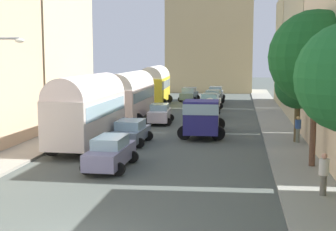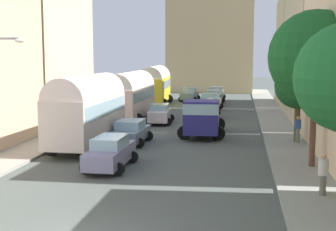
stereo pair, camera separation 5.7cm
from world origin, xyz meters
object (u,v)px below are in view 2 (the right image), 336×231
Objects in this scene: car_4 at (110,152)px; pedestrian_0 at (323,173)px; car_1 at (210,102)px; parked_bus_0 at (87,107)px; car_7 at (190,94)px; pedestrian_1 at (298,128)px; cargo_truck_0 at (202,117)px; car_3 at (216,93)px; parked_bus_1 at (130,94)px; car_5 at (130,132)px; parked_bus_2 at (155,84)px; car_0 at (206,109)px; car_6 at (160,114)px; car_2 at (214,97)px.

car_4 is 9.89m from pedestrian_0.
parked_bus_0 is at bearing -106.69° from car_1.
pedestrian_1 reaches higher than car_7.
cargo_truck_0 is 1.64× the size of car_4.
car_1 is 18.29m from pedestrian_1.
car_4 is at bearing -95.14° from car_3.
parked_bus_1 is 2.10× the size of car_7.
parked_bus_0 is 1.98× the size of car_3.
pedestrian_1 is (12.37, -8.60, -1.23)m from parked_bus_1.
car_4 reaches higher than car_5.
parked_bus_2 is 34.01m from pedestrian_0.
car_7 is (-3.03, -1.77, -0.00)m from car_3.
car_0 is at bearing 104.75° from pedestrian_0.
parked_bus_0 reaches higher than parked_bus_1.
parked_bus_0 is at bearing -89.68° from parked_bus_1.
car_7 is (0.37, 18.79, 0.01)m from car_6.
car_7 is at bearing 62.21° from parked_bus_2.
pedestrian_1 is at bearing 88.24° from pedestrian_0.
parked_bus_0 is 10.72m from car_6.
car_4 is at bearing -97.40° from car_1.
pedestrian_0 is (11.96, -8.48, -1.36)m from parked_bus_0.
car_3 is at bearing 30.25° from car_7.
cargo_truck_0 is 1.67× the size of car_1.
car_5 is (-4.12, -3.19, -0.59)m from cargo_truck_0.
parked_bus_1 reaches higher than car_6.
parked_bus_2 is (-0.13, 23.28, -0.02)m from parked_bus_0.
car_0 is 23.60m from pedestrian_0.
car_0 is 0.90× the size of car_1.
car_6 is 0.93× the size of car_7.
parked_bus_2 is 1.85× the size of car_2.
parked_bus_1 is at bearing 99.77° from car_4.
car_2 is 1.06× the size of car_7.
parked_bus_2 is at bearing 110.84° from pedestrian_0.
car_3 is (-0.40, 26.18, -0.53)m from cargo_truck_0.
pedestrian_1 reaches higher than car_3.
parked_bus_2 reaches higher than car_4.
car_5 is at bearing -76.88° from parked_bus_1.
car_1 is at bearing -90.00° from car_3.
parked_bus_0 is at bearing -146.63° from car_5.
car_2 is at bearing 83.93° from car_4.
car_2 is 1.08× the size of car_3.
cargo_truck_0 is (6.48, -18.62, -1.00)m from parked_bus_2.
pedestrian_0 reaches higher than car_4.
car_6 is at bearing -21.05° from parked_bus_1.
parked_bus_2 is at bearing 124.24° from car_0.
pedestrian_1 is (6.35, -11.65, 0.22)m from car_0.
car_1 is 0.99× the size of car_4.
pedestrian_0 is at bearing -69.16° from parked_bus_2.
car_7 is 2.42× the size of pedestrian_0.
car_4 is at bearing -99.47° from car_0.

